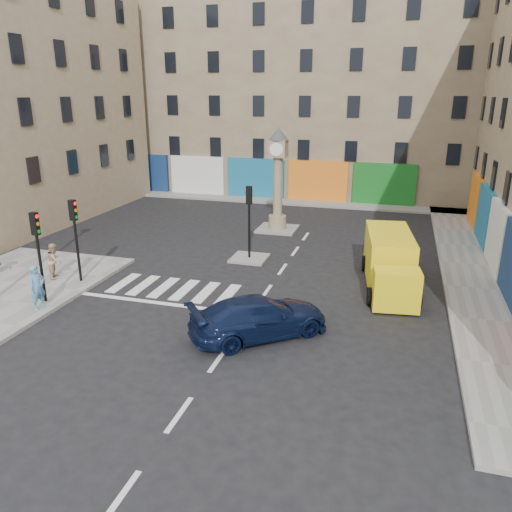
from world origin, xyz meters
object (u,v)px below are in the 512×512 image
at_px(yellow_van, 390,261).
at_px(pedestrian_tan, 55,260).
at_px(clock_pillar, 278,173).
at_px(traffic_light_island, 249,210).
at_px(navy_sedan, 259,317).
at_px(pedestrian_blue, 37,287).
at_px(traffic_light_left_near, 38,243).
at_px(traffic_light_left_far, 75,228).

height_order(yellow_van, pedestrian_tan, yellow_van).
bearing_deg(clock_pillar, pedestrian_tan, -123.94).
bearing_deg(pedestrian_tan, traffic_light_island, -78.74).
bearing_deg(navy_sedan, pedestrian_blue, 53.06).
distance_m(traffic_light_left_near, clock_pillar, 15.19).
distance_m(traffic_light_left_far, yellow_van, 13.91).
bearing_deg(navy_sedan, traffic_light_left_far, 33.89).
bearing_deg(traffic_light_left_far, traffic_light_left_near, -90.00).
xyz_separation_m(traffic_light_left_far, traffic_light_island, (6.30, 5.40, -0.03)).
bearing_deg(traffic_light_left_far, pedestrian_blue, -84.47).
xyz_separation_m(traffic_light_left_near, clock_pillar, (6.30, 13.80, 0.93)).
bearing_deg(traffic_light_left_far, navy_sedan, -15.88).
distance_m(traffic_light_left_far, navy_sedan, 9.66).
bearing_deg(traffic_light_left_far, yellow_van, 15.59).
bearing_deg(pedestrian_tan, traffic_light_left_near, -175.32).
distance_m(clock_pillar, yellow_van, 10.68).
xyz_separation_m(traffic_light_left_far, yellow_van, (13.32, 3.72, -1.50)).
bearing_deg(traffic_light_left_near, navy_sedan, -1.20).
distance_m(traffic_light_left_near, yellow_van, 14.73).
bearing_deg(pedestrian_blue, clock_pillar, -6.92).
distance_m(clock_pillar, pedestrian_tan, 13.91).
xyz_separation_m(traffic_light_island, yellow_van, (7.02, -1.68, -1.47)).
height_order(traffic_light_left_far, traffic_light_island, traffic_light_left_far).
bearing_deg(traffic_light_island, traffic_light_left_near, -128.93).
height_order(traffic_light_left_near, traffic_light_island, traffic_light_left_near).
relative_size(traffic_light_left_far, yellow_van, 0.58).
distance_m(clock_pillar, navy_sedan, 14.54).
relative_size(traffic_light_left_far, pedestrian_tan, 2.27).
height_order(clock_pillar, pedestrian_tan, clock_pillar).
xyz_separation_m(traffic_light_left_near, traffic_light_island, (6.30, 7.80, -0.03)).
distance_m(yellow_van, pedestrian_blue, 14.69).
distance_m(traffic_light_island, clock_pillar, 6.07).
xyz_separation_m(traffic_light_island, pedestrian_tan, (-7.63, -5.34, -1.63)).
bearing_deg(navy_sedan, yellow_van, -73.96).
bearing_deg(yellow_van, navy_sedan, -131.27).
relative_size(yellow_van, pedestrian_blue, 3.56).
bearing_deg(traffic_light_left_near, traffic_light_island, 51.07).
xyz_separation_m(clock_pillar, pedestrian_tan, (-7.63, -11.34, -2.59)).
xyz_separation_m(navy_sedan, pedestrian_tan, (-10.44, 2.65, 0.24)).
relative_size(pedestrian_blue, pedestrian_tan, 1.10).
bearing_deg(pedestrian_tan, traffic_light_left_far, -116.19).
xyz_separation_m(navy_sedan, yellow_van, (4.21, 6.31, 0.40)).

